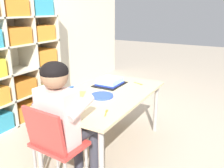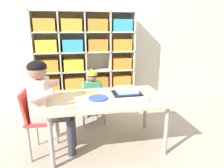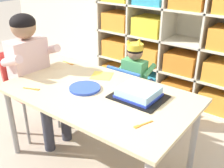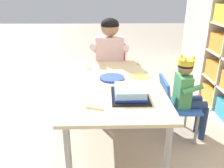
% 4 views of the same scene
% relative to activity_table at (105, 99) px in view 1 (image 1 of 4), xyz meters
% --- Properties ---
extents(ground, '(16.00, 16.00, 0.00)m').
position_rel_activity_table_xyz_m(ground, '(0.00, 0.00, -0.54)').
color(ground, tan).
extents(storage_cubby_shelf, '(1.65, 0.37, 1.61)m').
position_rel_activity_table_xyz_m(storage_cubby_shelf, '(-0.15, 1.32, 0.23)').
color(storage_cubby_shelf, beige).
rests_on(storage_cubby_shelf, ground).
extents(activity_table, '(1.30, 0.76, 0.59)m').
position_rel_activity_table_xyz_m(activity_table, '(0.00, 0.00, 0.00)').
color(activity_table, '#D1B789').
rests_on(activity_table, ground).
extents(classroom_chair_blue, '(0.36, 0.34, 0.59)m').
position_rel_activity_table_xyz_m(classroom_chair_blue, '(-0.10, 0.55, -0.19)').
color(classroom_chair_blue, blue).
rests_on(classroom_chair_blue, ground).
extents(child_with_crown, '(0.30, 0.31, 0.80)m').
position_rel_activity_table_xyz_m(child_with_crown, '(-0.10, 0.66, -0.04)').
color(child_with_crown, '#4C9E5B').
rests_on(child_with_crown, ground).
extents(classroom_chair_adult_side, '(0.33, 0.39, 0.74)m').
position_rel_activity_table_xyz_m(classroom_chair_adult_side, '(-0.76, -0.02, -0.08)').
color(classroom_chair_adult_side, red).
rests_on(classroom_chair_adult_side, ground).
extents(adult_helper_seated, '(0.44, 0.42, 1.04)m').
position_rel_activity_table_xyz_m(adult_helper_seated, '(-0.64, -0.03, 0.11)').
color(adult_helper_seated, beige).
rests_on(adult_helper_seated, ground).
extents(birthday_cake_on_tray, '(0.34, 0.27, 0.07)m').
position_rel_activity_table_xyz_m(birthday_cake_on_tray, '(0.26, 0.10, 0.09)').
color(birthday_cake_on_tray, black).
rests_on(birthday_cake_on_tray, activity_table).
extents(paper_plate_stack, '(0.22, 0.22, 0.02)m').
position_rel_activity_table_xyz_m(paper_plate_stack, '(-0.10, -0.02, 0.07)').
color(paper_plate_stack, blue).
rests_on(paper_plate_stack, activity_table).
extents(paper_napkin_square, '(0.21, 0.21, 0.00)m').
position_rel_activity_table_xyz_m(paper_napkin_square, '(-0.15, 0.23, 0.06)').
color(paper_napkin_square, '#F4DB4C').
rests_on(paper_napkin_square, activity_table).
extents(fork_by_napkin, '(0.13, 0.02, 0.00)m').
position_rel_activity_table_xyz_m(fork_by_napkin, '(-0.54, 0.26, 0.06)').
color(fork_by_napkin, orange).
rests_on(fork_by_napkin, activity_table).
extents(fork_beside_plate_stack, '(0.12, 0.06, 0.00)m').
position_rel_activity_table_xyz_m(fork_beside_plate_stack, '(-0.39, -0.24, 0.06)').
color(fork_beside_plate_stack, orange).
rests_on(fork_beside_plate_stack, activity_table).
extents(fork_near_cake_tray, '(0.06, 0.12, 0.00)m').
position_rel_activity_table_xyz_m(fork_near_cake_tray, '(0.45, -0.16, 0.06)').
color(fork_near_cake_tray, orange).
rests_on(fork_near_cake_tray, activity_table).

